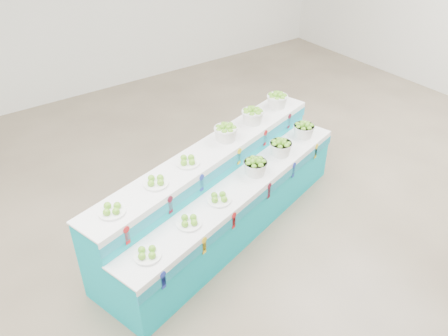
{
  "coord_description": "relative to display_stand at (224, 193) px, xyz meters",
  "views": [
    {
      "loc": [
        -3.23,
        -3.21,
        3.83
      ],
      "look_at": [
        -0.7,
        0.31,
        0.87
      ],
      "focal_mm": 36.87,
      "sensor_mm": 36.0,
      "label": 1
    }
  ],
  "objects": [
    {
      "name": "plate_lower_left",
      "position": [
        -1.31,
        -0.6,
        0.26
      ],
      "size": [
        0.33,
        0.33,
        0.1
      ],
      "primitive_type": "cylinder",
      "rotation": [
        0.0,
        0.0,
        0.27
      ],
      "color": "white",
      "rests_on": "display_stand"
    },
    {
      "name": "plate_lower_right",
      "position": [
        -0.29,
        -0.31,
        0.26
      ],
      "size": [
        0.33,
        0.33,
        0.1
      ],
      "primitive_type": "cylinder",
      "rotation": [
        0.0,
        0.0,
        0.27
      ],
      "color": "white",
      "rests_on": "display_stand"
    },
    {
      "name": "plate_upper_right",
      "position": [
        -0.41,
        0.11,
        0.56
      ],
      "size": [
        0.33,
        0.33,
        0.1
      ],
      "primitive_type": "cylinder",
      "rotation": [
        0.0,
        0.0,
        0.27
      ],
      "color": "white",
      "rests_on": "display_stand"
    },
    {
      "name": "display_stand",
      "position": [
        0.0,
        0.0,
        0.0
      ],
      "size": [
        3.7,
        1.86,
        1.02
      ],
      "primitive_type": null,
      "rotation": [
        0.0,
        0.0,
        0.27
      ],
      "color": "#0CB3C4",
      "rests_on": "ground"
    },
    {
      "name": "basket_lower_right",
      "position": [
        1.43,
        0.17,
        0.31
      ],
      "size": [
        0.34,
        0.34,
        0.21
      ],
      "primitive_type": null,
      "rotation": [
        0.0,
        0.0,
        0.27
      ],
      "color": "silver",
      "rests_on": "display_stand"
    },
    {
      "name": "basket_upper_right",
      "position": [
        1.31,
        0.6,
        0.61
      ],
      "size": [
        0.34,
        0.34,
        0.21
      ],
      "primitive_type": null,
      "rotation": [
        0.0,
        0.0,
        0.27
      ],
      "color": "silver",
      "rests_on": "display_stand"
    },
    {
      "name": "plate_upper_left",
      "position": [
        -1.43,
        -0.17,
        0.56
      ],
      "size": [
        0.33,
        0.33,
        0.1
      ],
      "primitive_type": "cylinder",
      "rotation": [
        0.0,
        0.0,
        0.27
      ],
      "color": "white",
      "rests_on": "display_stand"
    },
    {
      "name": "basket_upper_mid",
      "position": [
        0.76,
        0.44,
        0.61
      ],
      "size": [
        0.34,
        0.34,
        0.21
      ],
      "primitive_type": null,
      "rotation": [
        0.0,
        0.0,
        0.27
      ],
      "color": "silver",
      "rests_on": "display_stand"
    },
    {
      "name": "basket_upper_left",
      "position": [
        0.24,
        0.3,
        0.61
      ],
      "size": [
        0.34,
        0.34,
        0.21
      ],
      "primitive_type": null,
      "rotation": [
        0.0,
        0.0,
        0.27
      ],
      "color": "silver",
      "rests_on": "display_stand"
    },
    {
      "name": "basket_lower_mid",
      "position": [
        0.88,
        0.02,
        0.31
      ],
      "size": [
        0.34,
        0.34,
        0.21
      ],
      "primitive_type": null,
      "rotation": [
        0.0,
        0.0,
        0.27
      ],
      "color": "silver",
      "rests_on": "display_stand"
    },
    {
      "name": "plate_lower_mid",
      "position": [
        -0.76,
        -0.44,
        0.26
      ],
      "size": [
        0.33,
        0.33,
        0.1
      ],
      "primitive_type": "cylinder",
      "rotation": [
        0.0,
        0.0,
        0.27
      ],
      "color": "white",
      "rests_on": "display_stand"
    },
    {
      "name": "plate_upper_mid",
      "position": [
        -0.88,
        -0.02,
        0.56
      ],
      "size": [
        0.33,
        0.33,
        0.1
      ],
      "primitive_type": "cylinder",
      "rotation": [
        0.0,
        0.0,
        0.27
      ],
      "color": "white",
      "rests_on": "display_stand"
    },
    {
      "name": "ground",
      "position": [
        0.7,
        -0.31,
        -0.51
      ],
      "size": [
        10.0,
        10.0,
        0.0
      ],
      "primitive_type": "plane",
      "color": "brown",
      "rests_on": "ground"
    },
    {
      "name": "basket_lower_left",
      "position": [
        0.36,
        -0.13,
        0.31
      ],
      "size": [
        0.34,
        0.34,
        0.21
      ],
      "primitive_type": null,
      "rotation": [
        0.0,
        0.0,
        0.27
      ],
      "color": "silver",
      "rests_on": "display_stand"
    }
  ]
}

